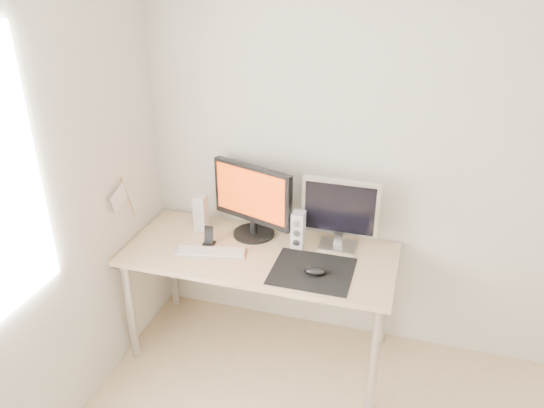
{
  "coord_description": "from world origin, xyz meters",
  "views": [
    {
      "loc": [
        -0.1,
        -1.18,
        2.36
      ],
      "look_at": [
        -0.88,
        1.47,
        1.01
      ],
      "focal_mm": 35.0,
      "sensor_mm": 36.0,
      "label": 1
    }
  ],
  "objects_px": {
    "mouse": "(315,271)",
    "phone_dock": "(209,239)",
    "keyboard": "(211,252)",
    "main_monitor": "(252,199)",
    "second_monitor": "(340,211)",
    "speaker_right": "(298,230)",
    "desk": "(260,263)",
    "speaker_left": "(201,213)"
  },
  "relations": [
    {
      "from": "main_monitor",
      "to": "keyboard",
      "type": "bearing_deg",
      "value": -122.04
    },
    {
      "from": "mouse",
      "to": "keyboard",
      "type": "height_order",
      "value": "mouse"
    },
    {
      "from": "phone_dock",
      "to": "keyboard",
      "type": "bearing_deg",
      "value": -62.78
    },
    {
      "from": "speaker_right",
      "to": "phone_dock",
      "type": "bearing_deg",
      "value": -166.42
    },
    {
      "from": "desk",
      "to": "phone_dock",
      "type": "xyz_separation_m",
      "value": [
        -0.32,
        -0.0,
        0.12
      ]
    },
    {
      "from": "speaker_left",
      "to": "keyboard",
      "type": "height_order",
      "value": "speaker_left"
    },
    {
      "from": "second_monitor",
      "to": "keyboard",
      "type": "distance_m",
      "value": 0.8
    },
    {
      "from": "speaker_right",
      "to": "mouse",
      "type": "bearing_deg",
      "value": -58.79
    },
    {
      "from": "main_monitor",
      "to": "speaker_right",
      "type": "bearing_deg",
      "value": -10.82
    },
    {
      "from": "desk",
      "to": "speaker_left",
      "type": "height_order",
      "value": "speaker_left"
    },
    {
      "from": "speaker_left",
      "to": "keyboard",
      "type": "xyz_separation_m",
      "value": [
        0.17,
        -0.26,
        -0.11
      ]
    },
    {
      "from": "speaker_right",
      "to": "second_monitor",
      "type": "bearing_deg",
      "value": 16.78
    },
    {
      "from": "second_monitor",
      "to": "phone_dock",
      "type": "height_order",
      "value": "second_monitor"
    },
    {
      "from": "main_monitor",
      "to": "speaker_left",
      "type": "bearing_deg",
      "value": -178.25
    },
    {
      "from": "main_monitor",
      "to": "speaker_right",
      "type": "distance_m",
      "value": 0.34
    },
    {
      "from": "speaker_left",
      "to": "keyboard",
      "type": "relative_size",
      "value": 0.53
    },
    {
      "from": "speaker_right",
      "to": "keyboard",
      "type": "height_order",
      "value": "speaker_right"
    },
    {
      "from": "desk",
      "to": "speaker_left",
      "type": "distance_m",
      "value": 0.51
    },
    {
      "from": "main_monitor",
      "to": "speaker_right",
      "type": "relative_size",
      "value": 2.33
    },
    {
      "from": "main_monitor",
      "to": "speaker_left",
      "type": "distance_m",
      "value": 0.37
    },
    {
      "from": "phone_dock",
      "to": "main_monitor",
      "type": "bearing_deg",
      "value": 39.96
    },
    {
      "from": "keyboard",
      "to": "phone_dock",
      "type": "relative_size",
      "value": 3.55
    },
    {
      "from": "speaker_right",
      "to": "keyboard",
      "type": "distance_m",
      "value": 0.53
    },
    {
      "from": "mouse",
      "to": "keyboard",
      "type": "relative_size",
      "value": 0.27
    },
    {
      "from": "second_monitor",
      "to": "speaker_right",
      "type": "relative_size",
      "value": 1.96
    },
    {
      "from": "second_monitor",
      "to": "speaker_left",
      "type": "height_order",
      "value": "second_monitor"
    },
    {
      "from": "mouse",
      "to": "second_monitor",
      "type": "height_order",
      "value": "second_monitor"
    },
    {
      "from": "mouse",
      "to": "phone_dock",
      "type": "relative_size",
      "value": 0.96
    },
    {
      "from": "second_monitor",
      "to": "phone_dock",
      "type": "xyz_separation_m",
      "value": [
        -0.75,
        -0.2,
        -0.2
      ]
    },
    {
      "from": "speaker_left",
      "to": "keyboard",
      "type": "bearing_deg",
      "value": -57.45
    },
    {
      "from": "second_monitor",
      "to": "main_monitor",
      "type": "bearing_deg",
      "value": -178.73
    },
    {
      "from": "speaker_left",
      "to": "phone_dock",
      "type": "relative_size",
      "value": 1.87
    },
    {
      "from": "main_monitor",
      "to": "second_monitor",
      "type": "height_order",
      "value": "main_monitor"
    },
    {
      "from": "second_monitor",
      "to": "speaker_right",
      "type": "distance_m",
      "value": 0.27
    },
    {
      "from": "main_monitor",
      "to": "speaker_left",
      "type": "xyz_separation_m",
      "value": [
        -0.34,
        -0.01,
        -0.14
      ]
    },
    {
      "from": "second_monitor",
      "to": "speaker_left",
      "type": "relative_size",
      "value": 1.96
    },
    {
      "from": "mouse",
      "to": "main_monitor",
      "type": "height_order",
      "value": "main_monitor"
    },
    {
      "from": "second_monitor",
      "to": "phone_dock",
      "type": "distance_m",
      "value": 0.8
    },
    {
      "from": "speaker_left",
      "to": "speaker_right",
      "type": "relative_size",
      "value": 1.0
    },
    {
      "from": "second_monitor",
      "to": "speaker_left",
      "type": "bearing_deg",
      "value": -178.54
    },
    {
      "from": "main_monitor",
      "to": "speaker_right",
      "type": "xyz_separation_m",
      "value": [
        0.3,
        -0.06,
        -0.14
      ]
    },
    {
      "from": "mouse",
      "to": "speaker_right",
      "type": "bearing_deg",
      "value": 121.21
    }
  ]
}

